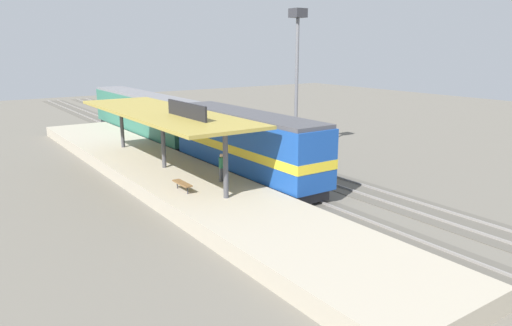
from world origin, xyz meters
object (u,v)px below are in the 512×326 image
object	(u,v)px
person_waiting	(222,166)
light_mast	(297,52)
locomotive	(246,145)
passenger_carriage_single	(144,115)
platform_bench	(182,184)

from	to	relation	value
person_waiting	light_mast	bearing A→B (deg)	30.34
locomotive	passenger_carriage_single	world-z (taller)	locomotive
locomotive	person_waiting	size ratio (longest dim) A/B	8.44
locomotive	passenger_carriage_single	xyz separation A→B (m)	(0.00, 18.00, -0.10)
light_mast	person_waiting	bearing A→B (deg)	-149.66
locomotive	light_mast	size ratio (longest dim) A/B	1.23
light_mast	person_waiting	size ratio (longest dim) A/B	6.84
platform_bench	person_waiting	size ratio (longest dim) A/B	0.99
platform_bench	locomotive	size ratio (longest dim) A/B	0.12
locomotive	platform_bench	bearing A→B (deg)	-156.50
locomotive	passenger_carriage_single	bearing A→B (deg)	90.00
locomotive	person_waiting	bearing A→B (deg)	-145.77
platform_bench	passenger_carriage_single	world-z (taller)	passenger_carriage_single
platform_bench	passenger_carriage_single	bearing A→B (deg)	73.77
person_waiting	locomotive	bearing A→B (deg)	34.23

